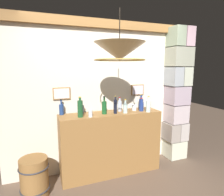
# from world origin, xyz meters

# --- Properties ---
(panelled_rear_partition) EXTENTS (3.33, 0.15, 2.51)m
(panelled_rear_partition) POSITION_xyz_m (-0.00, 1.10, 1.33)
(panelled_rear_partition) COLOR beige
(panelled_rear_partition) RESTS_ON ground
(stone_pillar) EXTENTS (0.41, 0.39, 2.45)m
(stone_pillar) POSITION_xyz_m (1.36, 0.93, 1.25)
(stone_pillar) COLOR beige
(stone_pillar) RESTS_ON ground
(bar_shelf_unit) EXTENTS (1.64, 0.41, 1.03)m
(bar_shelf_unit) POSITION_xyz_m (0.00, 0.81, 0.51)
(bar_shelf_unit) COLOR olive
(bar_shelf_unit) RESTS_ON ground
(liquor_bottle_bourbon) EXTENTS (0.07, 0.07, 0.22)m
(liquor_bottle_bourbon) POSITION_xyz_m (0.21, 0.73, 1.11)
(liquor_bottle_bourbon) COLOR #ADC9C5
(liquor_bottle_bourbon) RESTS_ON bar_shelf_unit
(liquor_bottle_gin) EXTENTS (0.06, 0.06, 0.28)m
(liquor_bottle_gin) POSITION_xyz_m (0.05, 0.75, 1.14)
(liquor_bottle_gin) COLOR black
(liquor_bottle_gin) RESTS_ON bar_shelf_unit
(liquor_bottle_amaro) EXTENTS (0.08, 0.08, 0.30)m
(liquor_bottle_amaro) POSITION_xyz_m (-0.51, 0.73, 1.16)
(liquor_bottle_amaro) COLOR #1B4926
(liquor_bottle_amaro) RESTS_ON bar_shelf_unit
(liquor_bottle_rum) EXTENTS (0.08, 0.08, 0.28)m
(liquor_bottle_rum) POSITION_xyz_m (-0.12, 0.79, 1.13)
(liquor_bottle_rum) COLOR #184F25
(liquor_bottle_rum) RESTS_ON bar_shelf_unit
(liquor_bottle_scotch) EXTENTS (0.07, 0.07, 0.26)m
(liquor_bottle_scotch) POSITION_xyz_m (0.59, 0.66, 1.13)
(liquor_bottle_scotch) COLOR silver
(liquor_bottle_scotch) RESTS_ON bar_shelf_unit
(liquor_bottle_tequila) EXTENTS (0.08, 0.08, 0.22)m
(liquor_bottle_tequila) POSITION_xyz_m (0.52, 0.76, 1.11)
(liquor_bottle_tequila) COLOR navy
(liquor_bottle_tequila) RESTS_ON bar_shelf_unit
(liquor_bottle_brandy) EXTENTS (0.08, 0.08, 0.25)m
(liquor_bottle_brandy) POSITION_xyz_m (0.63, 0.96, 1.12)
(liquor_bottle_brandy) COLOR navy
(liquor_bottle_brandy) RESTS_ON bar_shelf_unit
(liquor_bottle_port) EXTENTS (0.07, 0.07, 0.24)m
(liquor_bottle_port) POSITION_xyz_m (0.18, 0.88, 1.12)
(liquor_bottle_port) COLOR #A8B5CC
(liquor_bottle_port) RESTS_ON bar_shelf_unit
(liquor_bottle_vodka) EXTENTS (0.07, 0.07, 0.24)m
(liquor_bottle_vodka) POSITION_xyz_m (-0.75, 0.98, 1.12)
(liquor_bottle_vodka) COLOR navy
(liquor_bottle_vodka) RESTS_ON bar_shelf_unit
(liquor_bottle_whiskey) EXTENTS (0.06, 0.06, 0.21)m
(liquor_bottle_whiskey) POSITION_xyz_m (-0.45, 0.91, 1.11)
(liquor_bottle_whiskey) COLOR navy
(liquor_bottle_whiskey) RESTS_ON bar_shelf_unit
(glass_tumbler_rocks) EXTENTS (0.06, 0.06, 0.10)m
(glass_tumbler_rocks) POSITION_xyz_m (-0.37, 0.69, 1.08)
(glass_tumbler_rocks) COLOR silver
(glass_tumbler_rocks) RESTS_ON bar_shelf_unit
(glass_tumbler_highball) EXTENTS (0.07, 0.07, 0.09)m
(glass_tumbler_highball) POSITION_xyz_m (0.58, 0.84, 1.07)
(glass_tumbler_highball) COLOR silver
(glass_tumbler_highball) RESTS_ON bar_shelf_unit
(glass_tumbler_shot) EXTENTS (0.08, 0.08, 0.09)m
(glass_tumbler_shot) POSITION_xyz_m (0.43, 0.85, 1.07)
(glass_tumbler_shot) COLOR silver
(glass_tumbler_shot) RESTS_ON bar_shelf_unit
(pendant_lamp) EXTENTS (0.62, 0.62, 0.60)m
(pendant_lamp) POSITION_xyz_m (-0.13, 0.18, 1.94)
(pendant_lamp) COLOR beige
(wooden_barrel) EXTENTS (0.40, 0.40, 0.55)m
(wooden_barrel) POSITION_xyz_m (-1.18, 0.62, 0.27)
(wooden_barrel) COLOR olive
(wooden_barrel) RESTS_ON ground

